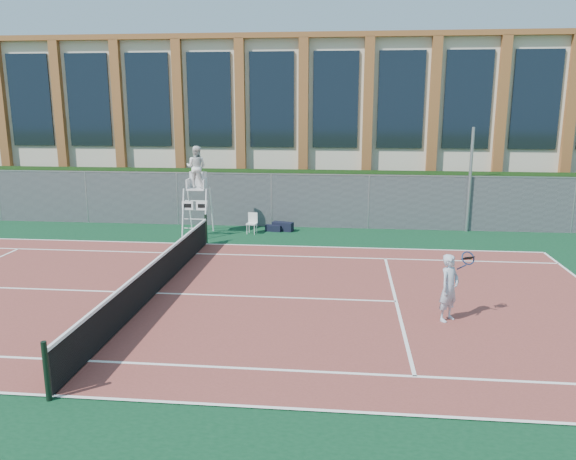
# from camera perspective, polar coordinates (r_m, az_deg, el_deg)

# --- Properties ---
(ground) EXTENTS (120.00, 120.00, 0.00)m
(ground) POSITION_cam_1_polar(r_m,az_deg,el_deg) (15.66, -13.26, -6.37)
(ground) COLOR #233814
(apron) EXTENTS (36.00, 20.00, 0.01)m
(apron) POSITION_cam_1_polar(r_m,az_deg,el_deg) (16.55, -12.14, -5.25)
(apron) COLOR #0B331B
(apron) RESTS_ON ground
(tennis_court) EXTENTS (23.77, 10.97, 0.02)m
(tennis_court) POSITION_cam_1_polar(r_m,az_deg,el_deg) (15.65, -13.26, -6.30)
(tennis_court) COLOR brown
(tennis_court) RESTS_ON apron
(tennis_net) EXTENTS (0.10, 11.30, 1.10)m
(tennis_net) POSITION_cam_1_polar(r_m,az_deg,el_deg) (15.49, -13.36, -4.49)
(tennis_net) COLOR black
(tennis_net) RESTS_ON ground
(fence) EXTENTS (40.00, 0.06, 2.20)m
(fence) POSITION_cam_1_polar(r_m,az_deg,el_deg) (23.63, -6.51, 3.05)
(fence) COLOR #595E60
(fence) RESTS_ON ground
(hedge) EXTENTS (40.00, 1.40, 2.20)m
(hedge) POSITION_cam_1_polar(r_m,az_deg,el_deg) (24.79, -5.92, 3.52)
(hedge) COLOR black
(hedge) RESTS_ON ground
(building) EXTENTS (45.00, 10.60, 8.22)m
(building) POSITION_cam_1_polar(r_m,az_deg,el_deg) (32.31, -3.16, 11.11)
(building) COLOR beige
(building) RESTS_ON ground
(steel_pole) EXTENTS (0.12, 0.12, 4.15)m
(steel_pole) POSITION_cam_1_polar(r_m,az_deg,el_deg) (23.37, 17.99, 4.83)
(steel_pole) COLOR #9EA0A5
(steel_pole) RESTS_ON ground
(umpire_chair) EXTENTS (0.98, 1.51, 3.51)m
(umpire_chair) POSITION_cam_1_polar(r_m,az_deg,el_deg) (21.90, -9.29, 6.07)
(umpire_chair) COLOR white
(umpire_chair) RESTS_ON ground
(plastic_chair) EXTENTS (0.42, 0.43, 0.82)m
(plastic_chair) POSITION_cam_1_polar(r_m,az_deg,el_deg) (22.21, -3.65, 0.88)
(plastic_chair) COLOR silver
(plastic_chair) RESTS_ON apron
(sports_bag_near) EXTENTS (0.90, 0.55, 0.36)m
(sports_bag_near) POSITION_cam_1_polar(r_m,az_deg,el_deg) (22.64, -0.54, 0.36)
(sports_bag_near) COLOR black
(sports_bag_near) RESTS_ON apron
(sports_bag_far) EXTENTS (0.67, 0.37, 0.25)m
(sports_bag_far) POSITION_cam_1_polar(r_m,az_deg,el_deg) (22.58, -1.49, 0.19)
(sports_bag_far) COLOR black
(sports_bag_far) RESTS_ON apron
(tennis_player) EXTENTS (0.96, 0.77, 1.62)m
(tennis_player) POSITION_cam_1_polar(r_m,az_deg,el_deg) (13.68, 16.07, -5.64)
(tennis_player) COLOR #A9B8CA
(tennis_player) RESTS_ON tennis_court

